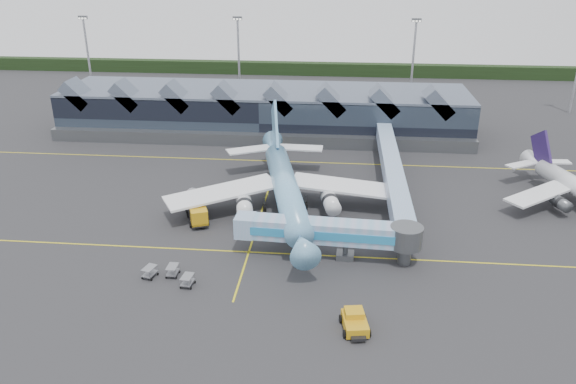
# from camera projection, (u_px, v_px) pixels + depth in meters

# --- Properties ---
(ground) EXTENTS (260.00, 260.00, 0.00)m
(ground) POSITION_uv_depth(u_px,v_px,m) (257.00, 226.00, 84.61)
(ground) COLOR #28282A
(ground) RESTS_ON ground
(taxi_stripes) EXTENTS (120.00, 60.00, 0.01)m
(taxi_stripes) POSITION_uv_depth(u_px,v_px,m) (266.00, 199.00, 93.73)
(taxi_stripes) COLOR gold
(taxi_stripes) RESTS_ON ground
(tree_line_far) EXTENTS (260.00, 4.00, 4.00)m
(tree_line_far) POSITION_uv_depth(u_px,v_px,m) (305.00, 69.00, 184.18)
(tree_line_far) COLOR black
(tree_line_far) RESTS_ON ground
(terminal) EXTENTS (90.00, 22.25, 12.52)m
(terminal) POSITION_uv_depth(u_px,v_px,m) (264.00, 110.00, 126.29)
(terminal) COLOR black
(terminal) RESTS_ON ground
(light_masts) EXTENTS (132.40, 42.56, 22.45)m
(light_masts) POSITION_uv_depth(u_px,v_px,m) (380.00, 65.00, 135.12)
(light_masts) COLOR #9A9CA3
(light_masts) RESTS_ON ground
(main_airliner) EXTENTS (37.64, 43.93, 14.20)m
(main_airliner) POSITION_uv_depth(u_px,v_px,m) (285.00, 185.00, 88.41)
(main_airliner) COLOR #5E94C0
(main_airliner) RESTS_ON ground
(jet_bridge) EXTENTS (24.95, 5.04, 5.50)m
(jet_bridge) POSITION_uv_depth(u_px,v_px,m) (338.00, 233.00, 74.36)
(jet_bridge) COLOR #7BAACD
(jet_bridge) RESTS_ON ground
(fuel_truck) EXTENTS (5.57, 9.70, 3.30)m
(fuel_truck) POSITION_uv_depth(u_px,v_px,m) (196.00, 206.00, 86.64)
(fuel_truck) COLOR black
(fuel_truck) RESTS_ON ground
(pushback_tug) EXTENTS (3.49, 4.91, 2.04)m
(pushback_tug) POSITION_uv_depth(u_px,v_px,m) (355.00, 322.00, 61.39)
(pushback_tug) COLOR #C58F12
(pushback_tug) RESTS_ON ground
(baggage_carts) EXTENTS (7.02, 4.19, 1.40)m
(baggage_carts) POSITION_uv_depth(u_px,v_px,m) (170.00, 274.00, 70.64)
(baggage_carts) COLOR gray
(baggage_carts) RESTS_ON ground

